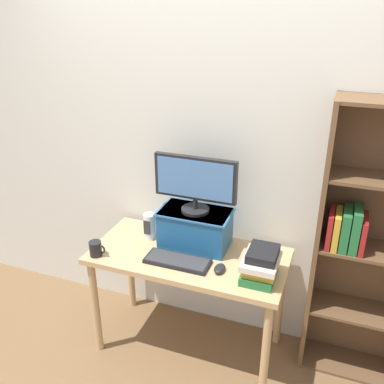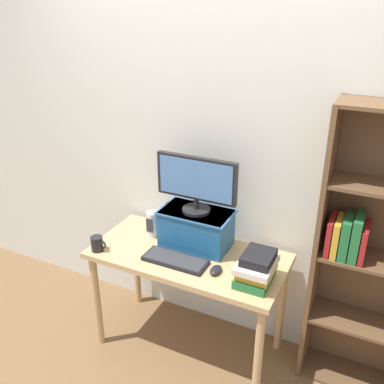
{
  "view_description": "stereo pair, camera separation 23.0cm",
  "coord_description": "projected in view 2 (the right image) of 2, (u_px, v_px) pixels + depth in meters",
  "views": [
    {
      "loc": [
        0.82,
        -2.15,
        2.24
      ],
      "look_at": [
        0.0,
        0.05,
        1.16
      ],
      "focal_mm": 40.0,
      "sensor_mm": 36.0,
      "label": 1
    },
    {
      "loc": [
        1.03,
        -2.05,
        2.24
      ],
      "look_at": [
        0.0,
        0.05,
        1.16
      ],
      "focal_mm": 40.0,
      "sensor_mm": 36.0,
      "label": 2
    }
  ],
  "objects": [
    {
      "name": "ground_plane",
      "position": [
        188.0,
        344.0,
        3.02
      ],
      "size": [
        12.0,
        12.0,
        0.0
      ],
      "primitive_type": "plane",
      "color": "brown"
    },
    {
      "name": "back_wall",
      "position": [
        213.0,
        154.0,
        2.79
      ],
      "size": [
        7.0,
        0.08,
        2.6
      ],
      "color": "silver",
      "rests_on": "ground_plane"
    },
    {
      "name": "desk",
      "position": [
        188.0,
        267.0,
        2.75
      ],
      "size": [
        1.24,
        0.59,
        0.75
      ],
      "color": "tan",
      "rests_on": "ground_plane"
    },
    {
      "name": "bookshelf_unit",
      "position": [
        375.0,
        257.0,
        2.4
      ],
      "size": [
        0.69,
        0.28,
        1.77
      ],
      "color": "brown",
      "rests_on": "ground_plane"
    },
    {
      "name": "riser_box",
      "position": [
        197.0,
        228.0,
        2.75
      ],
      "size": [
        0.46,
        0.27,
        0.25
      ],
      "color": "#195189",
      "rests_on": "desk"
    },
    {
      "name": "computer_monitor",
      "position": [
        197.0,
        182.0,
        2.62
      ],
      "size": [
        0.53,
        0.18,
        0.36
      ],
      "color": "black",
      "rests_on": "riser_box"
    },
    {
      "name": "keyboard",
      "position": [
        175.0,
        260.0,
        2.62
      ],
      "size": [
        0.4,
        0.16,
        0.02
      ],
      "color": "black",
      "rests_on": "desk"
    },
    {
      "name": "computer_mouse",
      "position": [
        216.0,
        270.0,
        2.51
      ],
      "size": [
        0.06,
        0.1,
        0.04
      ],
      "color": "black",
      "rests_on": "desk"
    },
    {
      "name": "book_stack",
      "position": [
        256.0,
        268.0,
        2.41
      ],
      "size": [
        0.2,
        0.27,
        0.19
      ],
      "color": "#236B38",
      "rests_on": "desk"
    },
    {
      "name": "coffee_mug",
      "position": [
        97.0,
        244.0,
        2.72
      ],
      "size": [
        0.11,
        0.08,
        0.1
      ],
      "color": "black",
      "rests_on": "desk"
    },
    {
      "name": "desk_speaker",
      "position": [
        153.0,
        224.0,
        2.88
      ],
      "size": [
        0.08,
        0.08,
        0.18
      ],
      "color": "silver",
      "rests_on": "desk"
    }
  ]
}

